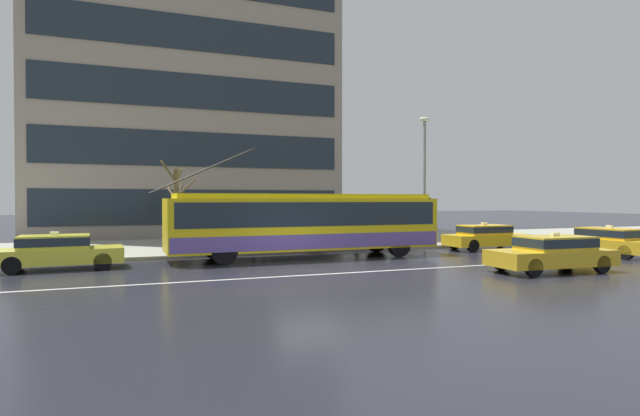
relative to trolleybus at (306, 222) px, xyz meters
The scene contains 15 objects.
ground_plane 4.18m from the trolleybus, 107.86° to the right, with size 160.00×160.00×0.00m, color #21212A.
sidewalk_slab 6.87m from the trolleybus, 100.22° to the left, with size 80.00×10.00×0.14m, color gray.
lane_centre_line 5.27m from the trolleybus, 103.67° to the right, with size 72.00×0.14×0.01m, color silver.
trolleybus is the anchor object (origin of this frame).
taxi_oncoming_far 9.88m from the trolleybus, 47.17° to the right, with size 4.48×2.03×1.39m.
taxi_cross_traffic 13.75m from the trolleybus, 17.49° to the right, with size 2.05×4.62×1.39m.
taxi_ahead_of_bus 9.78m from the trolleybus, ahead, with size 4.36×1.81×1.39m.
taxi_queued_behind_bus 9.77m from the trolleybus, behind, with size 4.40×1.97×1.39m.
bus_shelter 4.55m from the trolleybus, 126.33° to the left, with size 3.73×1.85×2.42m.
pedestrian_at_shelter 5.72m from the trolleybus, 42.76° to the left, with size 1.19×1.19×2.02m.
pedestrian_approaching_curb 3.11m from the trolleybus, 124.57° to the left, with size 0.40×0.40×1.72m.
pedestrian_walking_past 2.22m from the trolleybus, 80.47° to the left, with size 1.07×1.07×2.01m.
street_lamp 8.26m from the trolleybus, 17.02° to the left, with size 0.60×0.32×6.81m.
street_tree_bare 6.63m from the trolleybus, 141.43° to the left, with size 1.71×1.95×4.25m.
office_tower_corner_left 25.35m from the trolleybus, 98.15° to the left, with size 21.14×16.18×30.76m.
Camera 1 is at (-6.25, -17.39, 2.55)m, focal length 28.63 mm.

